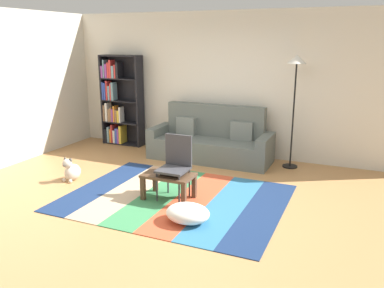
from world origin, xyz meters
name	(u,v)px	position (x,y,z in m)	size (l,w,h in m)	color
ground_plane	(174,199)	(0.00, 0.00, 0.00)	(14.00, 14.00, 0.00)	#B27F4C
back_wall	(232,85)	(0.00, 2.55, 1.35)	(6.80, 0.10, 2.70)	silver
left_wall	(23,86)	(-3.40, 0.75, 1.35)	(0.10, 5.50, 2.70)	beige
rug	(176,198)	(0.01, 0.05, 0.00)	(3.01, 2.31, 0.01)	navy
couch	(211,142)	(-0.21, 2.02, 0.34)	(2.26, 0.80, 1.00)	#59605B
bookshelf	(118,103)	(-2.42, 2.30, 0.88)	(0.90, 0.28, 1.87)	black
coffee_table	(169,179)	(-0.06, -0.02, 0.30)	(0.71, 0.44, 0.36)	#513826
pouf	(188,213)	(0.48, -0.59, 0.12)	(0.55, 0.46, 0.23)	white
dog	(71,171)	(-1.83, 0.05, 0.16)	(0.22, 0.35, 0.40)	beige
standing_lamp	(296,74)	(1.25, 2.13, 1.62)	(0.32, 0.32, 1.94)	black
tv_remote	(162,172)	(-0.16, -0.01, 0.38)	(0.04, 0.15, 0.02)	black
folding_chair	(176,161)	(0.00, 0.09, 0.53)	(0.40, 0.40, 0.90)	#38383D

